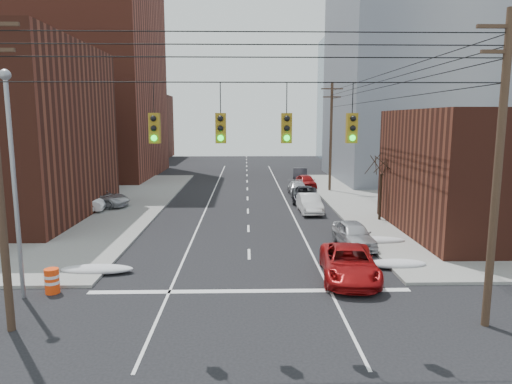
{
  "coord_description": "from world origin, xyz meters",
  "views": [
    {
      "loc": [
        -0.18,
        -12.39,
        7.4
      ],
      "look_at": [
        0.46,
        15.1,
        3.0
      ],
      "focal_mm": 32.0,
      "sensor_mm": 36.0,
      "label": 1
    }
  ],
  "objects_px": {
    "parked_car_a": "(353,234)",
    "lot_car_c": "(2,204)",
    "red_pickup": "(349,263)",
    "lot_car_d": "(29,202)",
    "parked_car_d": "(298,188)",
    "parked_car_e": "(306,181)",
    "lot_car_b": "(98,198)",
    "parked_car_b": "(309,203)",
    "lot_car_a": "(74,203)",
    "parked_car_f": "(300,175)",
    "construction_barrel": "(52,281)",
    "parked_car_c": "(305,194)"
  },
  "relations": [
    {
      "from": "parked_car_f",
      "to": "lot_car_d",
      "type": "xyz_separation_m",
      "value": [
        -23.98,
        -18.12,
        0.05
      ]
    },
    {
      "from": "parked_car_a",
      "to": "lot_car_c",
      "type": "height_order",
      "value": "lot_car_c"
    },
    {
      "from": "parked_car_d",
      "to": "parked_car_e",
      "type": "distance_m",
      "value": 4.8
    },
    {
      "from": "parked_car_b",
      "to": "lot_car_d",
      "type": "xyz_separation_m",
      "value": [
        -22.5,
        0.67,
        0.09
      ]
    },
    {
      "from": "parked_car_b",
      "to": "parked_car_d",
      "type": "distance_m",
      "value": 8.78
    },
    {
      "from": "lot_car_b",
      "to": "red_pickup",
      "type": "bearing_deg",
      "value": -125.08
    },
    {
      "from": "parked_car_d",
      "to": "lot_car_d",
      "type": "relative_size",
      "value": 1.1
    },
    {
      "from": "lot_car_c",
      "to": "lot_car_d",
      "type": "xyz_separation_m",
      "value": [
        1.8,
        0.64,
        0.0
      ]
    },
    {
      "from": "parked_car_b",
      "to": "parked_car_f",
      "type": "relative_size",
      "value": 0.96
    },
    {
      "from": "parked_car_a",
      "to": "parked_car_b",
      "type": "bearing_deg",
      "value": 92.08
    },
    {
      "from": "lot_car_a",
      "to": "parked_car_d",
      "type": "bearing_deg",
      "value": -70.59
    },
    {
      "from": "parked_car_b",
      "to": "parked_car_f",
      "type": "height_order",
      "value": "parked_car_f"
    },
    {
      "from": "red_pickup",
      "to": "lot_car_b",
      "type": "xyz_separation_m",
      "value": [
        -17.17,
        17.32,
        0.14
      ]
    },
    {
      "from": "parked_car_d",
      "to": "construction_barrel",
      "type": "distance_m",
      "value": 28.91
    },
    {
      "from": "parked_car_c",
      "to": "lot_car_c",
      "type": "xyz_separation_m",
      "value": [
        -24.57,
        -4.67,
        0.13
      ]
    },
    {
      "from": "lot_car_b",
      "to": "construction_barrel",
      "type": "bearing_deg",
      "value": -157.77
    },
    {
      "from": "parked_car_f",
      "to": "lot_car_c",
      "type": "xyz_separation_m",
      "value": [
        -25.78,
        -18.76,
        0.05
      ]
    },
    {
      "from": "parked_car_e",
      "to": "lot_car_a",
      "type": "height_order",
      "value": "lot_car_a"
    },
    {
      "from": "parked_car_e",
      "to": "lot_car_c",
      "type": "xyz_separation_m",
      "value": [
        -25.78,
        -13.33,
        0.11
      ]
    },
    {
      "from": "parked_car_f",
      "to": "lot_car_a",
      "type": "xyz_separation_m",
      "value": [
        -20.05,
        -19.05,
        0.13
      ]
    },
    {
      "from": "lot_car_b",
      "to": "construction_barrel",
      "type": "height_order",
      "value": "lot_car_b"
    },
    {
      "from": "lot_car_a",
      "to": "lot_car_d",
      "type": "distance_m",
      "value": 4.04
    },
    {
      "from": "parked_car_d",
      "to": "lot_car_c",
      "type": "height_order",
      "value": "lot_car_c"
    },
    {
      "from": "construction_barrel",
      "to": "parked_car_d",
      "type": "bearing_deg",
      "value": 62.18
    },
    {
      "from": "red_pickup",
      "to": "parked_car_b",
      "type": "height_order",
      "value": "same"
    },
    {
      "from": "parked_car_a",
      "to": "parked_car_c",
      "type": "relative_size",
      "value": 0.87
    },
    {
      "from": "parked_car_d",
      "to": "lot_car_b",
      "type": "relative_size",
      "value": 0.83
    },
    {
      "from": "lot_car_d",
      "to": "parked_car_f",
      "type": "bearing_deg",
      "value": -61.61
    },
    {
      "from": "parked_car_f",
      "to": "lot_car_b",
      "type": "relative_size",
      "value": 0.89
    },
    {
      "from": "parked_car_d",
      "to": "lot_car_a",
      "type": "xyz_separation_m",
      "value": [
        -18.64,
        -9.03,
        0.27
      ]
    },
    {
      "from": "parked_car_b",
      "to": "parked_car_e",
      "type": "relative_size",
      "value": 1.07
    },
    {
      "from": "parked_car_e",
      "to": "lot_car_a",
      "type": "distance_m",
      "value": 24.24
    },
    {
      "from": "lot_car_a",
      "to": "construction_barrel",
      "type": "xyz_separation_m",
      "value": [
        5.15,
        -16.54,
        -0.35
      ]
    },
    {
      "from": "red_pickup",
      "to": "lot_car_d",
      "type": "relative_size",
      "value": 1.34
    },
    {
      "from": "parked_car_d",
      "to": "parked_car_a",
      "type": "bearing_deg",
      "value": -87.11
    },
    {
      "from": "parked_car_d",
      "to": "lot_car_a",
      "type": "relative_size",
      "value": 0.96
    },
    {
      "from": "parked_car_e",
      "to": "lot_car_a",
      "type": "xyz_separation_m",
      "value": [
        -20.05,
        -13.62,
        0.19
      ]
    },
    {
      "from": "parked_car_c",
      "to": "lot_car_d",
      "type": "distance_m",
      "value": 23.12
    },
    {
      "from": "lot_car_a",
      "to": "lot_car_d",
      "type": "height_order",
      "value": "lot_car_a"
    },
    {
      "from": "parked_car_e",
      "to": "lot_car_b",
      "type": "distance_m",
      "value": 22.06
    },
    {
      "from": "parked_car_d",
      "to": "lot_car_b",
      "type": "xyz_separation_m",
      "value": [
        -17.51,
        -6.75,
        0.25
      ]
    },
    {
      "from": "parked_car_b",
      "to": "parked_car_d",
      "type": "bearing_deg",
      "value": 87.95
    },
    {
      "from": "parked_car_b",
      "to": "lot_car_a",
      "type": "bearing_deg",
      "value": 179.2
    },
    {
      "from": "red_pickup",
      "to": "parked_car_c",
      "type": "height_order",
      "value": "red_pickup"
    },
    {
      "from": "red_pickup",
      "to": "construction_barrel",
      "type": "bearing_deg",
      "value": -167.58
    },
    {
      "from": "parked_car_d",
      "to": "parked_car_e",
      "type": "relative_size",
      "value": 1.04
    },
    {
      "from": "parked_car_c",
      "to": "red_pickup",
      "type": "bearing_deg",
      "value": -86.67
    },
    {
      "from": "parked_car_e",
      "to": "lot_car_d",
      "type": "relative_size",
      "value": 1.06
    },
    {
      "from": "parked_car_a",
      "to": "lot_car_d",
      "type": "relative_size",
      "value": 1.1
    },
    {
      "from": "lot_car_a",
      "to": "lot_car_b",
      "type": "height_order",
      "value": "lot_car_a"
    }
  ]
}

